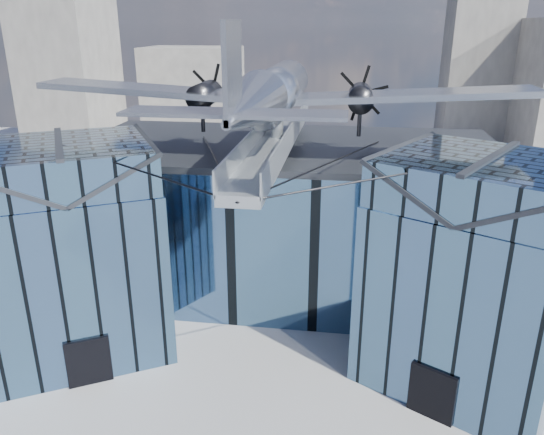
# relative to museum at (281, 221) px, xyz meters

# --- Properties ---
(ground_plane) EXTENTS (120.00, 120.00, 0.00)m
(ground_plane) POSITION_rel_museum_xyz_m (-0.00, -5.82, -5.54)
(ground_plane) COLOR gray
(museum) EXTENTS (32.88, 24.50, 17.60)m
(museum) POSITION_rel_museum_xyz_m (0.00, 0.00, 0.00)
(museum) COLOR #426487
(museum) RESTS_ON ground
(bg_towers) EXTENTS (77.00, 24.50, 26.00)m
(bg_towers) POSITION_rel_museum_xyz_m (1.45, 44.67, 4.47)
(bg_towers) COLOR gray
(bg_towers) RESTS_ON ground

